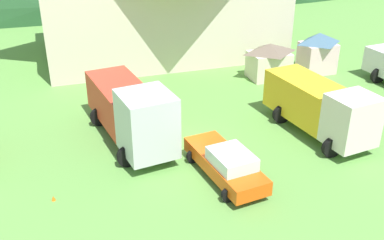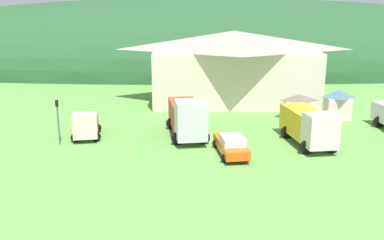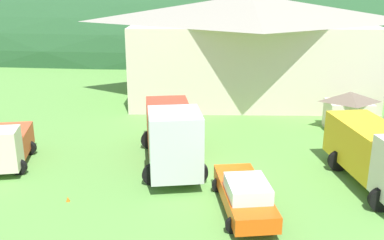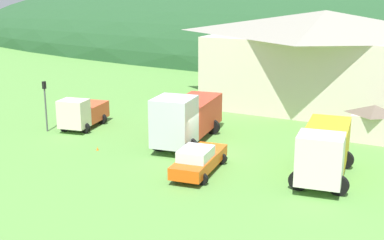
{
  "view_description": "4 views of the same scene",
  "coord_description": "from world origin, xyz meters",
  "px_view_note": "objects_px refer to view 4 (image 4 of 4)",
  "views": [
    {
      "loc": [
        -6.18,
        -20.39,
        12.28
      ],
      "look_at": [
        0.73,
        0.86,
        1.19
      ],
      "focal_mm": 42.56,
      "sensor_mm": 36.0,
      "label": 1
    },
    {
      "loc": [
        -2.0,
        -35.38,
        11.06
      ],
      "look_at": [
        -1.88,
        3.4,
        1.09
      ],
      "focal_mm": 40.12,
      "sensor_mm": 36.0,
      "label": 2
    },
    {
      "loc": [
        -0.78,
        -20.75,
        9.63
      ],
      "look_at": [
        -1.43,
        5.04,
        1.55
      ],
      "focal_mm": 41.39,
      "sensor_mm": 36.0,
      "label": 3
    },
    {
      "loc": [
        14.05,
        -28.99,
        10.75
      ],
      "look_at": [
        -3.03,
        3.62,
        1.13
      ],
      "focal_mm": 48.28,
      "sensor_mm": 36.0,
      "label": 4
    }
  ],
  "objects_px": {
    "heavy_rig_striped": "(324,149)",
    "traffic_cone_near_pickup": "(98,150)",
    "depot_building": "(323,58)",
    "traffic_light_west": "(45,101)",
    "light_truck_cream": "(82,113)",
    "service_pickup_orange": "(199,160)",
    "play_shed_cream": "(373,123)",
    "tow_truck_silver": "(186,117)"
  },
  "relations": [
    {
      "from": "play_shed_cream",
      "to": "heavy_rig_striped",
      "type": "xyz_separation_m",
      "value": [
        -1.33,
        -8.91,
        0.38
      ]
    },
    {
      "from": "traffic_light_west",
      "to": "service_pickup_orange",
      "type": "bearing_deg",
      "value": -10.7
    },
    {
      "from": "play_shed_cream",
      "to": "light_truck_cream",
      "type": "bearing_deg",
      "value": -161.41
    },
    {
      "from": "depot_building",
      "to": "tow_truck_silver",
      "type": "xyz_separation_m",
      "value": [
        -5.56,
        -15.52,
        -2.59
      ]
    },
    {
      "from": "tow_truck_silver",
      "to": "traffic_light_west",
      "type": "xyz_separation_m",
      "value": [
        -10.77,
        -2.33,
        0.51
      ]
    },
    {
      "from": "play_shed_cream",
      "to": "tow_truck_silver",
      "type": "height_order",
      "value": "tow_truck_silver"
    },
    {
      "from": "service_pickup_orange",
      "to": "traffic_cone_near_pickup",
      "type": "height_order",
      "value": "service_pickup_orange"
    },
    {
      "from": "traffic_cone_near_pickup",
      "to": "play_shed_cream",
      "type": "bearing_deg",
      "value": 34.1
    },
    {
      "from": "depot_building",
      "to": "traffic_cone_near_pickup",
      "type": "bearing_deg",
      "value": -116.83
    },
    {
      "from": "play_shed_cream",
      "to": "tow_truck_silver",
      "type": "distance_m",
      "value": 13.26
    },
    {
      "from": "traffic_light_west",
      "to": "light_truck_cream",
      "type": "bearing_deg",
      "value": 47.22
    },
    {
      "from": "tow_truck_silver",
      "to": "heavy_rig_striped",
      "type": "distance_m",
      "value": 10.48
    },
    {
      "from": "play_shed_cream",
      "to": "heavy_rig_striped",
      "type": "relative_size",
      "value": 0.41
    },
    {
      "from": "depot_building",
      "to": "traffic_light_west",
      "type": "xyz_separation_m",
      "value": [
        -16.33,
        -17.85,
        -2.08
      ]
    },
    {
      "from": "play_shed_cream",
      "to": "depot_building",
      "type": "bearing_deg",
      "value": 123.55
    },
    {
      "from": "light_truck_cream",
      "to": "service_pickup_orange",
      "type": "height_order",
      "value": "light_truck_cream"
    },
    {
      "from": "heavy_rig_striped",
      "to": "traffic_cone_near_pickup",
      "type": "bearing_deg",
      "value": -90.26
    },
    {
      "from": "traffic_light_west",
      "to": "traffic_cone_near_pickup",
      "type": "bearing_deg",
      "value": -17.61
    },
    {
      "from": "tow_truck_silver",
      "to": "traffic_light_west",
      "type": "relative_size",
      "value": 2.25
    },
    {
      "from": "tow_truck_silver",
      "to": "service_pickup_orange",
      "type": "height_order",
      "value": "tow_truck_silver"
    },
    {
      "from": "play_shed_cream",
      "to": "service_pickup_orange",
      "type": "relative_size",
      "value": 0.55
    },
    {
      "from": "light_truck_cream",
      "to": "tow_truck_silver",
      "type": "distance_m",
      "value": 8.99
    },
    {
      "from": "play_shed_cream",
      "to": "service_pickup_orange",
      "type": "xyz_separation_m",
      "value": [
        -8.02,
        -11.54,
        -0.52
      ]
    },
    {
      "from": "heavy_rig_striped",
      "to": "traffic_light_west",
      "type": "relative_size",
      "value": 1.95
    },
    {
      "from": "light_truck_cream",
      "to": "traffic_light_west",
      "type": "bearing_deg",
      "value": -53.5
    },
    {
      "from": "service_pickup_orange",
      "to": "traffic_cone_near_pickup",
      "type": "relative_size",
      "value": 11.95
    },
    {
      "from": "depot_building",
      "to": "traffic_cone_near_pickup",
      "type": "xyz_separation_m",
      "value": [
        -10.04,
        -19.85,
        -4.46
      ]
    },
    {
      "from": "play_shed_cream",
      "to": "traffic_light_west",
      "type": "bearing_deg",
      "value": -158.37
    },
    {
      "from": "depot_building",
      "to": "service_pickup_orange",
      "type": "relative_size",
      "value": 3.69
    },
    {
      "from": "light_truck_cream",
      "to": "tow_truck_silver",
      "type": "height_order",
      "value": "tow_truck_silver"
    },
    {
      "from": "heavy_rig_striped",
      "to": "service_pickup_orange",
      "type": "height_order",
      "value": "heavy_rig_striped"
    },
    {
      "from": "traffic_light_west",
      "to": "depot_building",
      "type": "bearing_deg",
      "value": 47.56
    },
    {
      "from": "traffic_light_west",
      "to": "heavy_rig_striped",
      "type": "bearing_deg",
      "value": -0.18
    },
    {
      "from": "heavy_rig_striped",
      "to": "service_pickup_orange",
      "type": "bearing_deg",
      "value": -76.26
    },
    {
      "from": "light_truck_cream",
      "to": "service_pickup_orange",
      "type": "relative_size",
      "value": 0.9
    },
    {
      "from": "depot_building",
      "to": "heavy_rig_striped",
      "type": "bearing_deg",
      "value": -75.46
    },
    {
      "from": "traffic_cone_near_pickup",
      "to": "tow_truck_silver",
      "type": "bearing_deg",
      "value": 43.97
    },
    {
      "from": "traffic_cone_near_pickup",
      "to": "depot_building",
      "type": "bearing_deg",
      "value": 63.17
    },
    {
      "from": "traffic_cone_near_pickup",
      "to": "service_pickup_orange",
      "type": "bearing_deg",
      "value": -5.03
    },
    {
      "from": "play_shed_cream",
      "to": "light_truck_cream",
      "type": "xyz_separation_m",
      "value": [
        -20.49,
        -6.89,
        -0.12
      ]
    },
    {
      "from": "light_truck_cream",
      "to": "service_pickup_orange",
      "type": "xyz_separation_m",
      "value": [
        12.48,
        -4.65,
        -0.4
      ]
    },
    {
      "from": "light_truck_cream",
      "to": "tow_truck_silver",
      "type": "relative_size",
      "value": 0.58
    }
  ]
}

